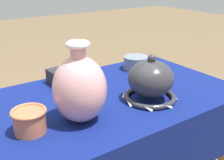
# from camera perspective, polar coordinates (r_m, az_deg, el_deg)

# --- Properties ---
(display_table) EXTENTS (1.20, 0.69, 0.75)m
(display_table) POSITION_cam_1_polar(r_m,az_deg,el_deg) (1.25, -1.35, -7.03)
(display_table) COLOR olive
(display_table) RESTS_ON ground_plane
(vase_tall_bulbous) EXTENTS (0.19, 0.19, 0.29)m
(vase_tall_bulbous) POSITION_cam_1_polar(r_m,az_deg,el_deg) (0.99, -6.57, -1.68)
(vase_tall_bulbous) COLOR #D19399
(vase_tall_bulbous) RESTS_ON display_table
(vase_dome_bell) EXTENTS (0.23, 0.23, 0.20)m
(vase_dome_bell) POSITION_cam_1_polar(r_m,az_deg,el_deg) (1.18, 7.83, -0.31)
(vase_dome_bell) COLOR #2D2D33
(vase_dome_bell) RESTS_ON display_table
(mosaic_tile_box) EXTENTS (0.15, 0.15, 0.07)m
(mosaic_tile_box) POSITION_cam_1_polar(r_m,az_deg,el_deg) (1.37, -9.36, 0.65)
(mosaic_tile_box) COLOR #232328
(mosaic_tile_box) RESTS_ON display_table
(cup_wide_terracotta) EXTENTS (0.12, 0.12, 0.08)m
(cup_wide_terracotta) POSITION_cam_1_polar(r_m,az_deg,el_deg) (0.99, -16.43, -7.82)
(cup_wide_terracotta) COLOR #BC6642
(cup_wide_terracotta) RESTS_ON display_table
(cup_wide_ivory) EXTENTS (0.10, 0.10, 0.07)m
(cup_wide_ivory) POSITION_cam_1_polar(r_m,az_deg,el_deg) (1.21, -4.99, -1.76)
(cup_wide_ivory) COLOR white
(cup_wide_ivory) RESTS_ON display_table
(pot_squat_slate) EXTENTS (0.14, 0.14, 0.07)m
(pot_squat_slate) POSITION_cam_1_polar(r_m,az_deg,el_deg) (1.56, 4.85, 3.51)
(pot_squat_slate) COLOR slate
(pot_squat_slate) RESTS_ON display_table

